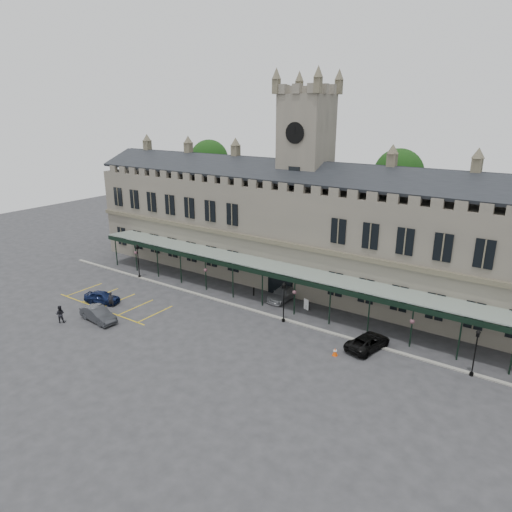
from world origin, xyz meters
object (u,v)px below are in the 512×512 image
Objects in this scene: car_left_a at (102,297)px; car_left_b at (98,314)px; clock_tower at (305,176)px; lamp_post_mid at (284,298)px; car_taxi at (283,293)px; car_van at (368,342)px; traffic_cone at (335,352)px; person_a at (111,300)px; lamp_post_right at (476,348)px; person_b at (60,314)px; sign_board at (306,304)px; lamp_post_left at (138,258)px; station_building at (303,231)px.

car_left_b reaches higher than car_left_a.
lamp_post_mid is at bearing -70.01° from clock_tower.
car_taxi is at bearing -33.91° from car_left_b.
car_left_a is 0.84× the size of car_van.
car_left_a is 4.72m from car_left_b.
traffic_cone is at bearing -51.63° from clock_tower.
clock_tower reaches higher than person_a.
lamp_post_mid is at bearing -179.44° from lamp_post_right.
person_a is at bearing -142.73° from person_b.
lamp_post_right is 2.37× the size of person_a.
sign_board is 0.27× the size of car_left_b.
lamp_post_right is at bearing 17.81° from traffic_cone.
car_left_b is at bearing -118.30° from clock_tower.
clock_tower is 20.61× the size of sign_board.
sign_board is 9.55m from car_van.
clock_tower is 22.00m from traffic_cone.
lamp_post_mid is at bearing -56.26° from car_taxi.
car_left_b is at bearing -87.27° from person_a.
lamp_post_right is at bearing -95.87° from car_left_a.
clock_tower is at bearing 153.56° from lamp_post_right.
car_left_b is (6.19, -10.91, -1.91)m from lamp_post_left.
station_building is 23.26m from person_a.
lamp_post_mid reaches higher than car_taxi.
clock_tower is 5.80× the size of lamp_post_mid.
lamp_post_left is 39.22m from lamp_post_right.
lamp_post_mid reaches higher than lamp_post_right.
clock_tower reaches higher than car_taxi.
lamp_post_right reaches higher than car_left_a.
station_building is 13.28× the size of car_left_b.
traffic_cone is 0.59× the size of sign_board.
traffic_cone is 24.72m from person_a.
lamp_post_right is 1.04× the size of car_left_a.
car_left_b is 2.59× the size of person_a.
person_b is (-14.35, -23.72, -12.20)m from clock_tower.
car_van is (1.88, 2.76, 0.31)m from traffic_cone.
sign_board is (22.15, 3.44, -2.07)m from lamp_post_left.
lamp_post_mid is at bearing -69.86° from station_building.
lamp_post_right is 8.74m from car_van.
lamp_post_mid is at bearing -1.13° from lamp_post_left.
clock_tower is 26.31m from lamp_post_right.
traffic_cone is (11.12, -13.96, -6.12)m from station_building.
lamp_post_left is at bearing -149.42° from clock_tower.
sign_board is 21.01m from person_a.
station_building reaches higher than traffic_cone.
lamp_post_mid is 0.95× the size of car_left_b.
lamp_post_right is at bearing 6.99° from sign_board.
clock_tower is at bearing 141.62° from sign_board.
car_van is at bearing -1.56° from lamp_post_left.
person_a is at bearing -136.31° from car_taxi.
lamp_post_left is at bearing -149.63° from station_building.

